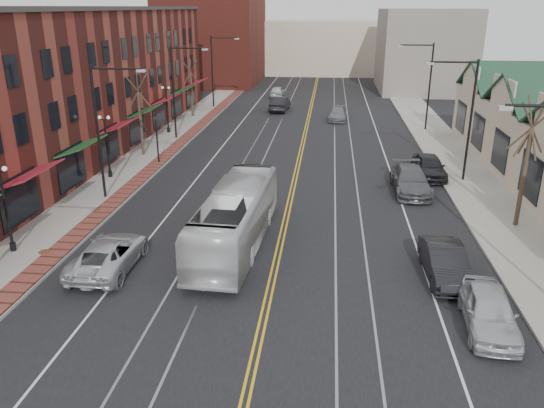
% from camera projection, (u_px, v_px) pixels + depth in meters
% --- Properties ---
extents(ground, '(160.00, 160.00, 0.00)m').
position_uv_depth(ground, '(250.00, 380.00, 17.05)').
color(ground, black).
rests_on(ground, ground).
extents(sidewalk_left, '(4.00, 120.00, 0.15)m').
position_uv_depth(sidewalk_left, '(122.00, 178.00, 36.87)').
color(sidewalk_left, gray).
rests_on(sidewalk_left, ground).
extents(sidewalk_right, '(4.00, 120.00, 0.15)m').
position_uv_depth(sidewalk_right, '(478.00, 190.00, 34.43)').
color(sidewalk_right, gray).
rests_on(sidewalk_right, ground).
extents(building_left, '(10.00, 50.00, 11.00)m').
position_uv_depth(building_left, '(63.00, 84.00, 42.20)').
color(building_left, maroon).
rests_on(building_left, ground).
extents(backdrop_left, '(14.00, 18.00, 14.00)m').
position_uv_depth(backdrop_left, '(213.00, 36.00, 81.41)').
color(backdrop_left, maroon).
rests_on(backdrop_left, ground).
extents(backdrop_mid, '(22.00, 14.00, 9.00)m').
position_uv_depth(backdrop_mid, '(319.00, 47.00, 94.63)').
color(backdrop_mid, beige).
rests_on(backdrop_mid, ground).
extents(backdrop_right, '(12.00, 16.00, 11.00)m').
position_uv_depth(backdrop_right, '(424.00, 50.00, 74.14)').
color(backdrop_right, slate).
rests_on(backdrop_right, ground).
extents(streetlight_l_1, '(3.33, 0.25, 8.00)m').
position_uv_depth(streetlight_l_1, '(104.00, 119.00, 31.31)').
color(streetlight_l_1, black).
rests_on(streetlight_l_1, sidewalk_left).
extents(streetlight_l_2, '(3.33, 0.25, 8.00)m').
position_uv_depth(streetlight_l_2, '(178.00, 83.00, 46.21)').
color(streetlight_l_2, black).
rests_on(streetlight_l_2, sidewalk_left).
extents(streetlight_l_3, '(3.33, 0.25, 8.00)m').
position_uv_depth(streetlight_l_3, '(216.00, 64.00, 61.11)').
color(streetlight_l_3, black).
rests_on(streetlight_l_3, sidewalk_left).
extents(streetlight_r_1, '(3.33, 0.25, 8.00)m').
position_uv_depth(streetlight_r_1, '(465.00, 108.00, 34.66)').
color(streetlight_r_1, black).
rests_on(streetlight_r_1, sidewalk_right).
extents(streetlight_r_2, '(3.33, 0.25, 8.00)m').
position_uv_depth(streetlight_r_2, '(426.00, 78.00, 49.56)').
color(streetlight_r_2, black).
rests_on(streetlight_r_2, sidewalk_right).
extents(lamppost_l_1, '(0.84, 0.28, 4.27)m').
position_uv_depth(lamppost_l_1, '(6.00, 211.00, 25.03)').
color(lamppost_l_1, black).
rests_on(lamppost_l_1, sidewalk_left).
extents(lamppost_l_2, '(0.84, 0.28, 4.27)m').
position_uv_depth(lamppost_l_2, '(107.00, 148.00, 36.20)').
color(lamppost_l_2, black).
rests_on(lamppost_l_2, sidewalk_left).
extents(lamppost_l_3, '(0.84, 0.28, 4.27)m').
position_uv_depth(lamppost_l_3, '(167.00, 110.00, 49.24)').
color(lamppost_l_3, black).
rests_on(lamppost_l_3, sidewalk_left).
extents(tree_left_near, '(1.78, 1.37, 6.48)m').
position_uv_depth(tree_left_near, '(140.00, 113.00, 41.30)').
color(tree_left_near, '#382B21').
rests_on(tree_left_near, sidewalk_left).
extents(tree_left_far, '(1.66, 1.28, 6.02)m').
position_uv_depth(tree_left_far, '(191.00, 87.00, 56.29)').
color(tree_left_far, '#382B21').
rests_on(tree_left_far, sidewalk_left).
extents(tree_right_mid, '(1.90, 1.46, 6.93)m').
position_uv_depth(tree_right_mid, '(526.00, 161.00, 27.50)').
color(tree_right_mid, '#382B21').
rests_on(tree_right_mid, sidewalk_right).
extents(manhole_far, '(0.60, 0.60, 0.02)m').
position_uv_depth(manhole_far, '(45.00, 252.00, 25.58)').
color(manhole_far, '#592D19').
rests_on(manhole_far, sidewalk_left).
extents(traffic_signal, '(0.18, 0.15, 3.80)m').
position_uv_depth(traffic_signal, '(157.00, 134.00, 39.65)').
color(traffic_signal, black).
rests_on(traffic_signal, sidewalk_left).
extents(transit_bus, '(3.06, 10.89, 3.00)m').
position_uv_depth(transit_bus, '(236.00, 218.00, 26.13)').
color(transit_bus, silver).
rests_on(transit_bus, ground).
extents(parked_suv, '(2.46, 5.26, 1.46)m').
position_uv_depth(parked_suv, '(109.00, 254.00, 24.04)').
color(parked_suv, silver).
rests_on(parked_suv, ground).
extents(parked_car_a, '(2.11, 4.53, 1.50)m').
position_uv_depth(parked_car_a, '(489.00, 311.00, 19.53)').
color(parked_car_a, silver).
rests_on(parked_car_a, ground).
extents(parked_car_b, '(1.70, 4.59, 1.50)m').
position_uv_depth(parked_car_b, '(445.00, 263.00, 23.19)').
color(parked_car_b, black).
rests_on(parked_car_b, ground).
extents(parked_car_c, '(2.29, 5.50, 1.59)m').
position_uv_depth(parked_car_c, '(411.00, 180.00, 34.04)').
color(parked_car_c, '#56585D').
rests_on(parked_car_c, ground).
extents(parked_car_d, '(2.10, 4.76, 1.59)m').
position_uv_depth(parked_car_d, '(429.00, 166.00, 37.01)').
color(parked_car_d, black).
rests_on(parked_car_d, ground).
extents(distant_car_left, '(2.08, 5.12, 1.65)m').
position_uv_depth(distant_car_left, '(280.00, 104.00, 60.67)').
color(distant_car_left, black).
rests_on(distant_car_left, ground).
extents(distant_car_right, '(2.09, 4.58, 1.30)m').
position_uv_depth(distant_car_right, '(338.00, 114.00, 55.72)').
color(distant_car_right, slate).
rests_on(distant_car_right, ground).
extents(distant_car_far, '(1.80, 4.26, 1.44)m').
position_uv_depth(distant_car_far, '(277.00, 92.00, 69.87)').
color(distant_car_far, silver).
rests_on(distant_car_far, ground).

